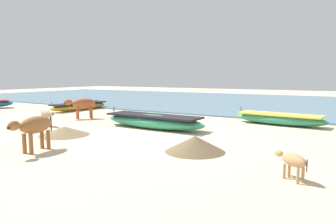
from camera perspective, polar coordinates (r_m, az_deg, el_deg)
ground at (r=10.87m, az=-2.90°, el=-4.55°), size 80.00×80.00×0.00m
sea_water at (r=25.70m, az=17.46°, el=1.72°), size 60.00×20.00×0.08m
fishing_boat_0 at (r=12.51m, az=-2.75°, el=-1.66°), size 4.64×1.28×0.76m
fishing_boat_3 at (r=14.24m, az=19.89°, el=-1.18°), size 3.97×1.37×0.69m
fishing_boat_4 at (r=20.05m, az=-16.07°, el=1.06°), size 1.14×4.33×0.65m
cow_adult_brown at (r=9.38m, az=-23.43°, el=-2.45°), size 0.60×1.53×1.00m
calf_near_dun at (r=13.96m, az=-21.50°, el=-0.48°), size 1.04×0.45×0.68m
calf_far_tan at (r=6.82m, az=22.02°, el=-8.36°), size 0.78×0.63×0.56m
cow_second_adult_rust at (r=15.81m, az=-15.43°, el=1.41°), size 1.12×1.43×1.02m
debris_pile_0 at (r=11.69m, az=-18.60°, el=-3.31°), size 2.25×2.25×0.32m
debris_pile_1 at (r=8.72m, az=5.02°, el=-5.87°), size 2.36×2.36×0.45m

